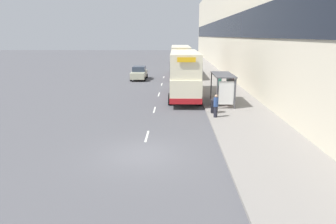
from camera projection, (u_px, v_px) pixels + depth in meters
name	position (u px, v px, depth m)	size (l,w,h in m)	color
ground_plane	(142.00, 155.00, 14.78)	(220.00, 220.00, 0.00)	#515156
pavement	(203.00, 69.00, 51.90)	(5.00, 93.00, 0.14)	gray
terrace_facade	(229.00, 24.00, 49.93)	(3.10, 93.00, 15.34)	beige
lane_mark_0	(147.00, 136.00, 17.50)	(0.12, 2.00, 0.01)	silver
lane_mark_1	(154.00, 110.00, 23.75)	(0.12, 2.00, 0.01)	silver
lane_mark_2	(159.00, 94.00, 30.00)	(0.12, 2.00, 0.01)	silver
lane_mark_3	(162.00, 84.00, 36.25)	(0.12, 2.00, 0.01)	silver
lane_mark_4	(164.00, 77.00, 42.49)	(0.12, 2.00, 0.01)	silver
bus_shelter	(225.00, 84.00, 24.69)	(1.60, 4.20, 2.48)	#4C4C51
double_decker_bus_near	(184.00, 74.00, 27.90)	(2.85, 10.18, 4.30)	beige
double_decker_bus_ahead	(180.00, 61.00, 42.48)	(2.85, 11.54, 4.30)	beige
car_0	(177.00, 58.00, 66.64)	(1.91, 4.42, 1.80)	black
car_1	(139.00, 73.00, 39.99)	(2.02, 4.59, 1.76)	#B7B799
car_2	(178.00, 56.00, 75.79)	(2.00, 4.43, 1.67)	#B7B799
pedestrian_at_shelter	(220.00, 85.00, 29.37)	(0.35, 0.35, 1.76)	#23232D
pedestrian_1	(216.00, 106.00, 20.89)	(0.32, 0.32, 1.62)	#23232D
litter_bin	(214.00, 106.00, 22.17)	(0.55, 0.55, 1.05)	black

